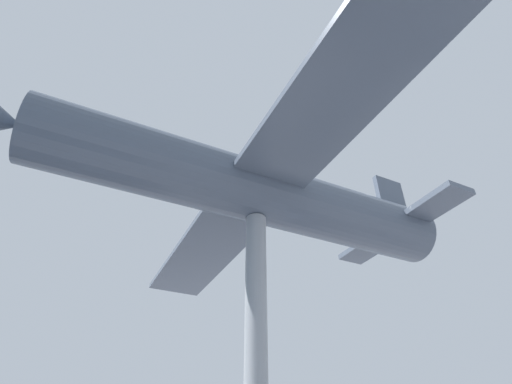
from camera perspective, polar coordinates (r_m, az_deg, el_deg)
name	(u,v)px	position (r m, az deg, el deg)	size (l,w,h in m)	color
support_pylon_central	(256,359)	(9.17, 0.00, -22.72)	(0.52, 0.52, 6.96)	#999EA3
suspended_airplane	(248,189)	(10.87, -1.15, 0.38)	(15.96, 13.22, 2.92)	#4C5666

